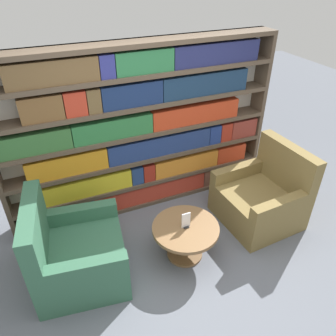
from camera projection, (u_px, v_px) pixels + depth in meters
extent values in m
plane|color=slate|center=(188.00, 271.00, 3.39)|extent=(14.00, 14.00, 0.00)
cube|color=silver|center=(139.00, 127.00, 3.92)|extent=(3.26, 0.05, 2.03)
cube|color=brown|center=(256.00, 110.00, 4.36)|extent=(0.05, 0.30, 2.03)
cube|color=brown|center=(145.00, 198.00, 4.37)|extent=(3.16, 0.30, 0.05)
cube|color=brown|center=(145.00, 179.00, 4.20)|extent=(3.16, 0.30, 0.05)
cube|color=brown|center=(143.00, 156.00, 4.01)|extent=(3.16, 0.30, 0.05)
cube|color=brown|center=(142.00, 131.00, 3.82)|extent=(3.16, 0.30, 0.05)
cube|color=brown|center=(141.00, 104.00, 3.64)|extent=(3.16, 0.30, 0.05)
cube|color=brown|center=(139.00, 74.00, 3.45)|extent=(3.16, 0.30, 0.05)
cube|color=brown|center=(138.00, 43.00, 3.28)|extent=(3.16, 0.30, 0.05)
cube|color=gold|center=(46.00, 216.00, 3.85)|extent=(0.35, 0.20, 0.24)
cube|color=navy|center=(78.00, 208.00, 3.98)|extent=(0.38, 0.20, 0.24)
cube|color=#B43726|center=(150.00, 189.00, 4.29)|extent=(1.49, 0.20, 0.24)
cube|color=brown|center=(223.00, 171.00, 4.66)|extent=(0.70, 0.20, 0.24)
cube|color=gold|center=(85.00, 185.00, 3.85)|extent=(1.08, 0.20, 0.23)
cube|color=navy|center=(135.00, 173.00, 4.06)|extent=(0.15, 0.20, 0.23)
cube|color=maroon|center=(147.00, 170.00, 4.11)|extent=(0.15, 0.20, 0.23)
cube|color=orange|center=(185.00, 161.00, 4.28)|extent=(0.89, 0.20, 0.23)
cube|color=#BB3A1E|center=(228.00, 151.00, 4.51)|extent=(0.43, 0.20, 0.23)
cube|color=orange|center=(67.00, 163.00, 3.61)|extent=(0.88, 0.20, 0.24)
cube|color=navy|center=(159.00, 144.00, 3.98)|extent=(1.31, 0.20, 0.24)
cube|color=navy|center=(212.00, 132.00, 4.22)|extent=(0.16, 0.20, 0.24)
cube|color=#9F2C1D|center=(223.00, 130.00, 4.28)|extent=(0.16, 0.20, 0.24)
cube|color=maroon|center=(241.00, 126.00, 4.37)|extent=(0.37, 0.20, 0.24)
cube|color=#346834|center=(33.00, 141.00, 3.34)|extent=(0.74, 0.20, 0.23)
cube|color=#2B703B|center=(112.00, 127.00, 3.61)|extent=(0.89, 0.20, 0.23)
cube|color=#BB391C|center=(194.00, 112.00, 3.95)|extent=(1.13, 0.20, 0.23)
cube|color=brown|center=(41.00, 107.00, 3.19)|extent=(0.41, 0.20, 0.25)
cube|color=#B73421|center=(74.00, 102.00, 3.30)|extent=(0.22, 0.20, 0.25)
cube|color=brown|center=(93.00, 99.00, 3.36)|extent=(0.14, 0.20, 0.25)
cube|color=navy|center=(131.00, 93.00, 3.50)|extent=(0.67, 0.20, 0.25)
cube|color=#19314E|center=(203.00, 83.00, 3.79)|extent=(1.07, 0.20, 0.25)
cube|color=brown|center=(51.00, 71.00, 3.06)|extent=(0.86, 0.20, 0.23)
cube|color=navy|center=(105.00, 65.00, 3.24)|extent=(0.15, 0.20, 0.23)
cube|color=#296F40|center=(143.00, 61.00, 3.37)|extent=(0.62, 0.20, 0.23)
cube|color=navy|center=(214.00, 52.00, 3.65)|extent=(1.06, 0.20, 0.23)
cube|color=#336047|center=(82.00, 260.00, 3.26)|extent=(0.96, 0.98, 0.41)
cube|color=#336047|center=(34.00, 232.00, 2.92)|extent=(0.26, 0.88, 0.54)
cube|color=#336047|center=(88.00, 269.00, 2.81)|extent=(0.71, 0.22, 0.16)
cube|color=#336047|center=(83.00, 213.00, 3.42)|extent=(0.71, 0.22, 0.16)
cube|color=olive|center=(257.00, 205.00, 3.96)|extent=(0.89, 0.92, 0.41)
cube|color=olive|center=(287.00, 166.00, 3.83)|extent=(0.19, 0.88, 0.54)
cube|color=olive|center=(237.00, 172.00, 4.06)|extent=(0.71, 0.16, 0.16)
cube|color=olive|center=(279.00, 207.00, 3.50)|extent=(0.71, 0.16, 0.16)
cylinder|color=brown|center=(185.00, 242.00, 3.49)|extent=(0.13, 0.13, 0.36)
cylinder|color=brown|center=(185.00, 253.00, 3.58)|extent=(0.38, 0.38, 0.03)
cylinder|color=brown|center=(186.00, 228.00, 3.38)|extent=(0.70, 0.70, 0.04)
cube|color=black|center=(186.00, 226.00, 3.36)|extent=(0.06, 0.06, 0.01)
cube|color=white|center=(186.00, 220.00, 3.32)|extent=(0.09, 0.01, 0.18)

